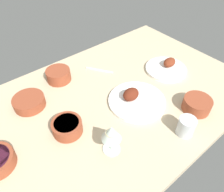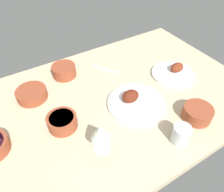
{
  "view_description": "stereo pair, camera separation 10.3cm",
  "coord_description": "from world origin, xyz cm",
  "px_view_note": "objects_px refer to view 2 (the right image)",
  "views": [
    {
      "loc": [
        -46.88,
        -57.22,
        77.26
      ],
      "look_at": [
        0.0,
        0.0,
        6.0
      ],
      "focal_mm": 34.26,
      "sensor_mm": 36.0,
      "label": 1
    },
    {
      "loc": [
        -38.51,
        -63.15,
        77.26
      ],
      "look_at": [
        0.0,
        0.0,
        6.0
      ],
      "focal_mm": 34.26,
      "sensor_mm": 36.0,
      "label": 2
    }
  ],
  "objects_px": {
    "bowl_pasta": "(64,70)",
    "bowl_potatoes": "(198,113)",
    "water_tumbler": "(181,135)",
    "plate_center_main": "(174,73)",
    "plate_far_side": "(135,102)",
    "wine_glass": "(101,133)",
    "fork_loose": "(105,69)",
    "bowl_sauce": "(62,121)",
    "bowl_cream": "(32,94)"
  },
  "relations": [
    {
      "from": "bowl_cream",
      "to": "wine_glass",
      "type": "relative_size",
      "value": 1.04
    },
    {
      "from": "bowl_sauce",
      "to": "bowl_pasta",
      "type": "distance_m",
      "value": 0.35
    },
    {
      "from": "plate_center_main",
      "to": "wine_glass",
      "type": "height_order",
      "value": "wine_glass"
    },
    {
      "from": "water_tumbler",
      "to": "plate_far_side",
      "type": "bearing_deg",
      "value": 96.85
    },
    {
      "from": "plate_center_main",
      "to": "plate_far_side",
      "type": "height_order",
      "value": "plate_far_side"
    },
    {
      "from": "plate_far_side",
      "to": "water_tumbler",
      "type": "distance_m",
      "value": 0.26
    },
    {
      "from": "plate_center_main",
      "to": "bowl_sauce",
      "type": "xyz_separation_m",
      "value": [
        -0.65,
        -0.02,
        0.02
      ]
    },
    {
      "from": "bowl_cream",
      "to": "bowl_pasta",
      "type": "bearing_deg",
      "value": 22.28
    },
    {
      "from": "bowl_potatoes",
      "to": "fork_loose",
      "type": "bearing_deg",
      "value": 108.06
    },
    {
      "from": "plate_center_main",
      "to": "bowl_pasta",
      "type": "distance_m",
      "value": 0.6
    },
    {
      "from": "bowl_potatoes",
      "to": "water_tumbler",
      "type": "relative_size",
      "value": 1.51
    },
    {
      "from": "bowl_potatoes",
      "to": "bowl_cream",
      "type": "height_order",
      "value": "bowl_potatoes"
    },
    {
      "from": "bowl_cream",
      "to": "bowl_potatoes",
      "type": "bearing_deg",
      "value": -40.95
    },
    {
      "from": "bowl_potatoes",
      "to": "fork_loose",
      "type": "height_order",
      "value": "bowl_potatoes"
    },
    {
      "from": "bowl_pasta",
      "to": "water_tumbler",
      "type": "distance_m",
      "value": 0.68
    },
    {
      "from": "fork_loose",
      "to": "bowl_pasta",
      "type": "bearing_deg",
      "value": -142.27
    },
    {
      "from": "bowl_pasta",
      "to": "wine_glass",
      "type": "height_order",
      "value": "wine_glass"
    },
    {
      "from": "bowl_sauce",
      "to": "plate_far_side",
      "type": "bearing_deg",
      "value": -9.17
    },
    {
      "from": "plate_far_side",
      "to": "water_tumbler",
      "type": "relative_size",
      "value": 3.25
    },
    {
      "from": "fork_loose",
      "to": "bowl_potatoes",
      "type": "bearing_deg",
      "value": -15.45
    },
    {
      "from": "bowl_potatoes",
      "to": "bowl_cream",
      "type": "distance_m",
      "value": 0.77
    },
    {
      "from": "bowl_sauce",
      "to": "fork_loose",
      "type": "height_order",
      "value": "bowl_sauce"
    },
    {
      "from": "plate_far_side",
      "to": "bowl_pasta",
      "type": "distance_m",
      "value": 0.43
    },
    {
      "from": "bowl_pasta",
      "to": "wine_glass",
      "type": "bearing_deg",
      "value": -96.1
    },
    {
      "from": "plate_center_main",
      "to": "bowl_potatoes",
      "type": "height_order",
      "value": "plate_center_main"
    },
    {
      "from": "plate_center_main",
      "to": "wine_glass",
      "type": "bearing_deg",
      "value": -160.34
    },
    {
      "from": "wine_glass",
      "to": "plate_far_side",
      "type": "bearing_deg",
      "value": 26.87
    },
    {
      "from": "plate_far_side",
      "to": "bowl_pasta",
      "type": "xyz_separation_m",
      "value": [
        -0.2,
        0.38,
        0.02
      ]
    },
    {
      "from": "plate_center_main",
      "to": "fork_loose",
      "type": "height_order",
      "value": "plate_center_main"
    },
    {
      "from": "bowl_sauce",
      "to": "bowl_pasta",
      "type": "relative_size",
      "value": 0.99
    },
    {
      "from": "plate_far_side",
      "to": "water_tumbler",
      "type": "xyz_separation_m",
      "value": [
        0.03,
        -0.26,
        0.03
      ]
    },
    {
      "from": "plate_far_side",
      "to": "bowl_sauce",
      "type": "xyz_separation_m",
      "value": [
        -0.34,
        0.05,
        0.02
      ]
    },
    {
      "from": "plate_center_main",
      "to": "plate_far_side",
      "type": "distance_m",
      "value": 0.32
    },
    {
      "from": "bowl_sauce",
      "to": "bowl_cream",
      "type": "bearing_deg",
      "value": 104.03
    },
    {
      "from": "wine_glass",
      "to": "water_tumbler",
      "type": "height_order",
      "value": "wine_glass"
    },
    {
      "from": "bowl_sauce",
      "to": "wine_glass",
      "type": "height_order",
      "value": "wine_glass"
    },
    {
      "from": "bowl_pasta",
      "to": "wine_glass",
      "type": "distance_m",
      "value": 0.52
    },
    {
      "from": "bowl_potatoes",
      "to": "plate_center_main",
      "type": "bearing_deg",
      "value": 65.44
    },
    {
      "from": "wine_glass",
      "to": "fork_loose",
      "type": "bearing_deg",
      "value": 58.33
    },
    {
      "from": "wine_glass",
      "to": "water_tumbler",
      "type": "bearing_deg",
      "value": -24.68
    },
    {
      "from": "plate_center_main",
      "to": "plate_far_side",
      "type": "bearing_deg",
      "value": -166.72
    },
    {
      "from": "bowl_sauce",
      "to": "fork_loose",
      "type": "bearing_deg",
      "value": 35.4
    },
    {
      "from": "plate_center_main",
      "to": "fork_loose",
      "type": "distance_m",
      "value": 0.38
    },
    {
      "from": "water_tumbler",
      "to": "fork_loose",
      "type": "bearing_deg",
      "value": 91.63
    },
    {
      "from": "plate_center_main",
      "to": "bowl_cream",
      "type": "xyz_separation_m",
      "value": [
        -0.71,
        0.22,
        0.01
      ]
    },
    {
      "from": "plate_far_side",
      "to": "bowl_sauce",
      "type": "bearing_deg",
      "value": 170.83
    },
    {
      "from": "bowl_pasta",
      "to": "bowl_potatoes",
      "type": "bearing_deg",
      "value": -56.99
    },
    {
      "from": "plate_center_main",
      "to": "wine_glass",
      "type": "xyz_separation_m",
      "value": [
        -0.57,
        -0.2,
        0.08
      ]
    },
    {
      "from": "wine_glass",
      "to": "fork_loose",
      "type": "xyz_separation_m",
      "value": [
        0.27,
        0.44,
        -0.1
      ]
    },
    {
      "from": "bowl_potatoes",
      "to": "bowl_sauce",
      "type": "distance_m",
      "value": 0.59
    }
  ]
}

